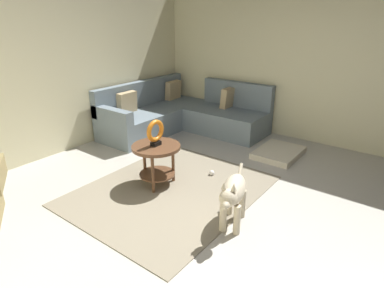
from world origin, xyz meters
The scene contains 10 objects.
ground_plane centered at (0.00, 0.00, -0.05)m, with size 6.00×6.00×0.10m, color #B7B2A8.
wall_back centered at (0.00, 2.94, 1.35)m, with size 6.00×0.12×2.70m, color beige.
wall_right centered at (2.94, 0.00, 1.35)m, with size 0.12×6.00×2.70m, color beige.
area_rug centered at (0.15, 0.70, 0.01)m, with size 2.30×1.90×0.01m, color gray.
sectional_couch centered at (1.99, 2.01, 0.29)m, with size 2.20×2.25×0.88m.
side_table centered at (0.17, 0.94, 0.42)m, with size 0.60×0.60×0.54m.
torus_sculpture centered at (0.17, 0.94, 0.71)m, with size 0.28×0.08×0.33m.
dog_bed_mat centered at (1.98, 0.08, 0.04)m, with size 0.80×0.60×0.09m, color beige.
dog centered at (-0.02, -0.27, 0.38)m, with size 0.82×0.38×0.63m.
dog_toy_ball centered at (0.80, 0.52, 0.04)m, with size 0.07×0.07×0.07m, color silver.
Camera 1 is at (-2.51, -1.64, 2.03)m, focal length 30.50 mm.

